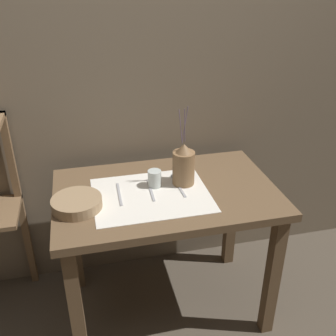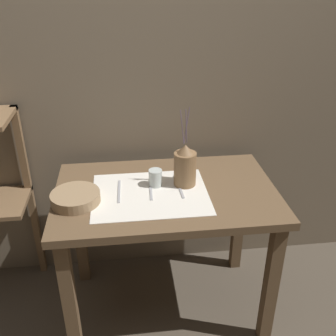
% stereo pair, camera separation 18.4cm
% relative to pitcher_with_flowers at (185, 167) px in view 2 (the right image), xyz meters
% --- Properties ---
extents(ground_plane, '(12.00, 12.00, 0.00)m').
position_rel_pitcher_with_flowers_xyz_m(ground_plane, '(-0.10, -0.04, -0.86)').
color(ground_plane, brown).
extents(stone_wall_back, '(7.00, 0.06, 2.40)m').
position_rel_pitcher_with_flowers_xyz_m(stone_wall_back, '(-0.10, 0.41, 0.34)').
color(stone_wall_back, '#7A6B56').
rests_on(stone_wall_back, ground_plane).
extents(wooden_table, '(1.07, 0.68, 0.76)m').
position_rel_pitcher_with_flowers_xyz_m(wooden_table, '(-0.10, -0.04, -0.22)').
color(wooden_table, brown).
rests_on(wooden_table, ground_plane).
extents(linen_cloth, '(0.55, 0.43, 0.00)m').
position_rel_pitcher_with_flowers_xyz_m(linen_cloth, '(-0.18, -0.07, -0.10)').
color(linen_cloth, white).
rests_on(linen_cloth, wooden_table).
extents(pitcher_with_flowers, '(0.11, 0.11, 0.40)m').
position_rel_pitcher_with_flowers_xyz_m(pitcher_with_flowers, '(0.00, 0.00, 0.00)').
color(pitcher_with_flowers, olive).
rests_on(pitcher_with_flowers, wooden_table).
extents(wooden_bowl, '(0.22, 0.22, 0.05)m').
position_rel_pitcher_with_flowers_xyz_m(wooden_bowl, '(-0.52, -0.10, -0.07)').
color(wooden_bowl, '#9E7F5B').
rests_on(wooden_bowl, wooden_table).
extents(glass_tumbler_near, '(0.07, 0.07, 0.08)m').
position_rel_pitcher_with_flowers_xyz_m(glass_tumbler_near, '(-0.14, 0.00, -0.06)').
color(glass_tumbler_near, silver).
rests_on(glass_tumbler_near, wooden_table).
extents(knife_center, '(0.02, 0.21, 0.00)m').
position_rel_pitcher_with_flowers_xyz_m(knife_center, '(-0.32, -0.04, -0.10)').
color(knife_center, '#A8A8AD').
rests_on(knife_center, wooden_table).
extents(fork_outer, '(0.02, 0.21, 0.00)m').
position_rel_pitcher_with_flowers_xyz_m(fork_outer, '(-0.17, -0.03, -0.10)').
color(fork_outer, '#A8A8AD').
rests_on(fork_outer, wooden_table).
extents(spoon_outer, '(0.03, 0.22, 0.02)m').
position_rel_pitcher_with_flowers_xyz_m(spoon_outer, '(-0.03, 0.03, -0.09)').
color(spoon_outer, '#A8A8AD').
rests_on(spoon_outer, wooden_table).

